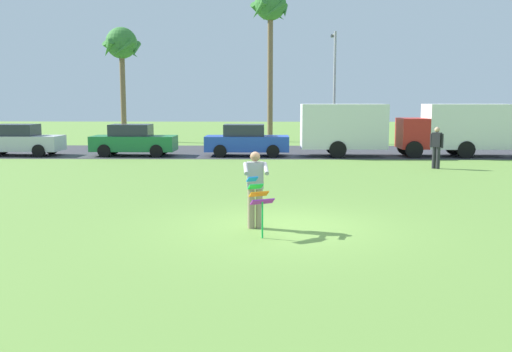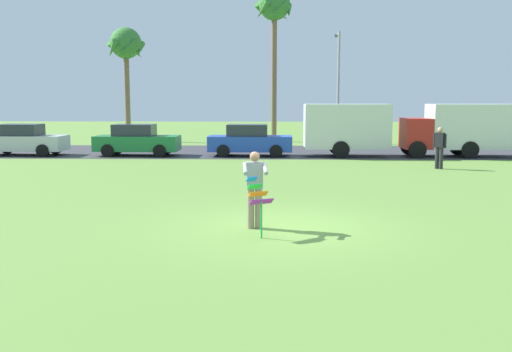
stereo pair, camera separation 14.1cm
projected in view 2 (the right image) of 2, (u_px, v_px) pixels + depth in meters
ground_plane at (281, 227)px, 13.08m from camera, size 120.00×120.00×0.00m
road_strip at (276, 152)px, 31.61m from camera, size 120.00×8.00×0.01m
person_kite_flyer at (255, 187)px, 12.86m from camera, size 0.58×0.68×1.73m
kite_held at (258, 197)px, 12.11m from camera, size 0.61×0.73×1.25m
parked_car_silver at (23, 140)px, 29.52m from camera, size 4.23×1.90×1.60m
parked_car_green at (137, 141)px, 29.34m from camera, size 4.23×1.90×1.60m
parked_car_blue at (250, 141)px, 29.17m from camera, size 4.21×1.85×1.60m
parked_truck_red_cab at (363, 128)px, 28.92m from camera, size 6.71×2.15×2.62m
parked_truck_white_box at (488, 129)px, 28.74m from camera, size 6.70×2.13×2.62m
palm_tree_left_near at (126, 48)px, 39.08m from camera, size 2.58×2.71×7.66m
palm_tree_right_near at (274, 12)px, 38.17m from camera, size 2.58×2.71×10.11m
streetlight_pole at (338, 81)px, 36.05m from camera, size 0.24×1.65×7.00m
person_walker_near at (440, 146)px, 23.83m from camera, size 0.46×0.40×1.73m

